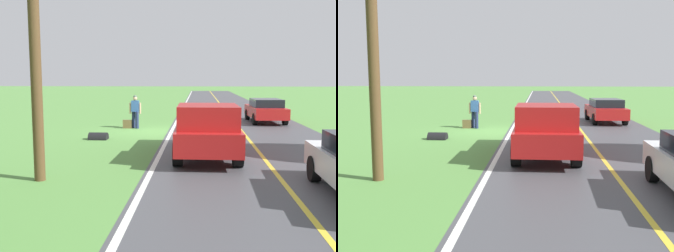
{
  "view_description": "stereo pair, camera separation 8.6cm",
  "coord_description": "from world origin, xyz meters",
  "views": [
    {
      "loc": [
        -2.29,
        19.42,
        2.67
      ],
      "look_at": [
        -1.47,
        8.79,
        1.36
      ],
      "focal_mm": 42.35,
      "sensor_mm": 36.0,
      "label": 1
    },
    {
      "loc": [
        -2.38,
        19.42,
        2.67
      ],
      "look_at": [
        -1.47,
        8.79,
        1.36
      ],
      "focal_mm": 42.35,
      "sensor_mm": 36.0,
      "label": 2
    }
  ],
  "objects": [
    {
      "name": "drainage_culvert",
      "position": [
        2.03,
        2.73,
        0.0
      ],
      "size": [
        0.8,
        0.6,
        0.6
      ],
      "primitive_type": "cylinder",
      "rotation": [
        0.0,
        1.57,
        0.0
      ],
      "color": "black",
      "rests_on": "ground"
    },
    {
      "name": "lane_centre_line",
      "position": [
        -4.47,
        0.0,
        0.01
      ],
      "size": [
        0.14,
        117.6,
        0.0
      ],
      "primitive_type": "cube",
      "color": "gold",
      "rests_on": "ground"
    },
    {
      "name": "ground_plane",
      "position": [
        0.0,
        0.0,
        0.0
      ],
      "size": [
        200.0,
        200.0,
        0.0
      ],
      "primitive_type": "plane",
      "color": "#568E42"
    },
    {
      "name": "utility_pole_roadside",
      "position": [
        1.82,
        9.62,
        4.08
      ],
      "size": [
        0.28,
        0.28,
        8.16
      ],
      "primitive_type": "cylinder",
      "color": "brown",
      "rests_on": "ground"
    },
    {
      "name": "lane_edge_line",
      "position": [
        -0.96,
        0.0,
        0.01
      ],
      "size": [
        0.16,
        117.6,
        0.0
      ],
      "primitive_type": "cube",
      "color": "silver",
      "rests_on": "ground"
    },
    {
      "name": "hitchhiker_walking",
      "position": [
        1.03,
        -1.2,
        0.98
      ],
      "size": [
        0.62,
        0.51,
        1.75
      ],
      "color": "navy",
      "rests_on": "ground"
    },
    {
      "name": "road_surface",
      "position": [
        -4.47,
        0.0,
        0.0
      ],
      "size": [
        7.39,
        120.0,
        0.0
      ],
      "primitive_type": "cube",
      "color": "#47474C",
      "rests_on": "ground"
    },
    {
      "name": "pickup_truck_passing",
      "position": [
        -2.58,
        6.22,
        0.97
      ],
      "size": [
        2.12,
        5.41,
        1.82
      ],
      "color": "#B21919",
      "rests_on": "ground"
    },
    {
      "name": "suitcase_carried",
      "position": [
        1.45,
        -1.11,
        0.22
      ],
      "size": [
        0.46,
        0.21,
        0.45
      ],
      "primitive_type": "cube",
      "rotation": [
        0.0,
        0.0,
        1.59
      ],
      "color": "brown",
      "rests_on": "ground"
    },
    {
      "name": "sedan_near_oncoming",
      "position": [
        -6.28,
        -4.49,
        0.75
      ],
      "size": [
        2.03,
        4.45,
        1.41
      ],
      "color": "red",
      "rests_on": "ground"
    }
  ]
}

